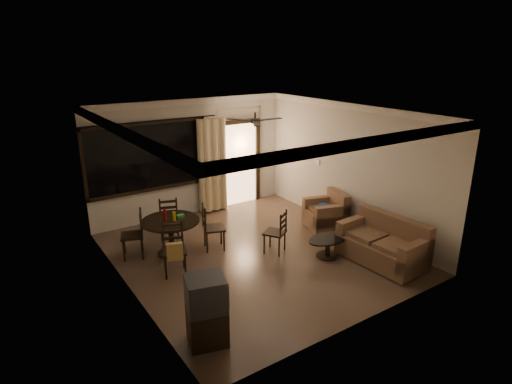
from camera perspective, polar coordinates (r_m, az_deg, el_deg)
ground at (r=8.61m, az=-0.11°, el=-8.21°), size 5.50×5.50×0.00m
room_shell at (r=9.73m, az=-3.02°, el=6.36°), size 5.50×6.70×5.50m
dining_table at (r=8.57m, az=-11.29°, el=-4.61°), size 1.13×1.13×0.93m
dining_chair_west at (r=8.72m, az=-16.02°, el=-6.58°), size 0.54×0.54×0.95m
dining_chair_east at (r=8.74m, az=-5.68°, el=-5.83°), size 0.54×0.54×0.95m
dining_chair_south at (r=7.89m, az=-10.79°, el=-8.71°), size 0.54×0.57×0.95m
dining_chair_north at (r=9.40m, az=-11.49°, el=-4.34°), size 0.54×0.54×0.95m
tv_cabinet at (r=6.06m, az=-6.59°, el=-15.42°), size 0.63×0.59×1.00m
sofa at (r=8.53m, az=16.67°, el=-6.76°), size 0.93×1.65×0.86m
armchair at (r=9.82m, az=9.51°, el=-2.85°), size 1.01×1.01×0.82m
coffee_table at (r=8.51m, az=9.55°, el=-6.87°), size 0.89×0.53×0.39m
side_chair at (r=8.58m, az=2.57°, el=-6.39°), size 0.54×0.54×0.88m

